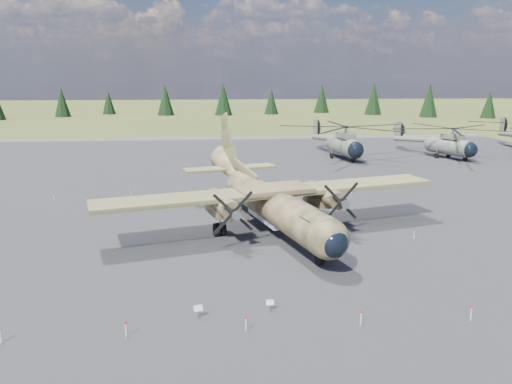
{
  "coord_description": "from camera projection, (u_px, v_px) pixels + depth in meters",
  "views": [
    {
      "loc": [
        0.29,
        -36.62,
        12.7
      ],
      "look_at": [
        3.99,
        2.0,
        3.69
      ],
      "focal_mm": 35.0,
      "sensor_mm": 36.0,
      "label": 1
    }
  ],
  "objects": [
    {
      "name": "info_placard_left",
      "position": [
        198.0,
        309.0,
        26.75
      ],
      "size": [
        0.52,
        0.33,
        0.76
      ],
      "rotation": [
        0.0,
        0.0,
        0.3
      ],
      "color": "gray",
      "rests_on": "ground"
    },
    {
      "name": "helicopter_mid",
      "position": [
        450.0,
        137.0,
        78.28
      ],
      "size": [
        25.45,
        25.45,
        4.92
      ],
      "rotation": [
        0.0,
        0.0,
        0.41
      ],
      "color": "slate",
      "rests_on": "ground"
    },
    {
      "name": "treeline",
      "position": [
        217.0,
        181.0,
        38.71
      ],
      "size": [
        291.85,
        293.73,
        10.92
      ],
      "color": "black",
      "rests_on": "ground"
    },
    {
      "name": "helicopter_near",
      "position": [
        344.0,
        135.0,
        77.6
      ],
      "size": [
        23.86,
        25.91,
        5.27
      ],
      "rotation": [
        0.0,
        0.0,
        0.17
      ],
      "color": "slate",
      "rests_on": "ground"
    },
    {
      "name": "info_placard_right",
      "position": [
        270.0,
        304.0,
        27.57
      ],
      "size": [
        0.43,
        0.19,
        0.67
      ],
      "rotation": [
        0.0,
        0.0,
        -0.02
      ],
      "color": "gray",
      "rests_on": "ground"
    },
    {
      "name": "ground",
      "position": [
        207.0,
        246.0,
        38.35
      ],
      "size": [
        500.0,
        500.0,
        0.0
      ],
      "primitive_type": "plane",
      "color": "brown",
      "rests_on": "ground"
    },
    {
      "name": "transport_plane",
      "position": [
        269.0,
        197.0,
        42.16
      ],
      "size": [
        28.97,
        25.91,
        9.63
      ],
      "rotation": [
        0.0,
        0.0,
        0.26
      ],
      "color": "#35381E",
      "rests_on": "ground"
    },
    {
      "name": "apron",
      "position": [
        207.0,
        211.0,
        48.05
      ],
      "size": [
        120.0,
        120.0,
        0.04
      ],
      "primitive_type": "cube",
      "color": "#59585D",
      "rests_on": "ground"
    },
    {
      "name": "barrier_fence",
      "position": [
        201.0,
        240.0,
        38.12
      ],
      "size": [
        33.12,
        29.62,
        0.85
      ],
      "color": "silver",
      "rests_on": "ground"
    }
  ]
}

